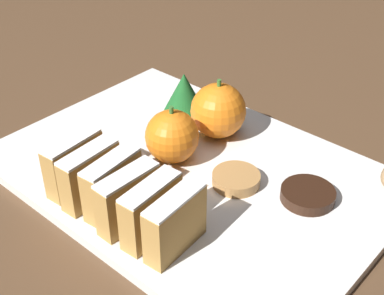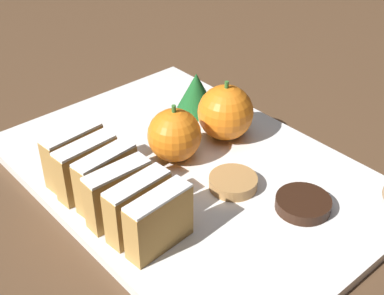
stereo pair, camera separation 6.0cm
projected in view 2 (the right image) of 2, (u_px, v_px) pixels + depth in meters
ground_plane at (192, 177)px, 0.62m from camera, size 6.00×6.00×0.00m
serving_platter at (192, 173)px, 0.62m from camera, size 0.31×0.44×0.01m
stollen_slice_front at (159, 221)px, 0.50m from camera, size 0.07×0.03×0.06m
stollen_slice_second at (139, 207)px, 0.51m from camera, size 0.07×0.03×0.06m
stollen_slice_third at (119, 194)px, 0.53m from camera, size 0.07×0.02×0.06m
stollen_slice_fourth at (106, 178)px, 0.55m from camera, size 0.07×0.03×0.06m
stollen_slice_fifth at (87, 168)px, 0.57m from camera, size 0.07×0.03×0.06m
stollen_slice_sixth at (74, 155)px, 0.58m from camera, size 0.07×0.03×0.06m
orange_near at (225, 112)px, 0.65m from camera, size 0.07×0.07×0.08m
orange_far at (177, 134)px, 0.62m from camera, size 0.06×0.06×0.07m
chocolate_cookie at (303, 204)px, 0.55m from camera, size 0.06×0.06×0.01m
gingerbread_cookie at (233, 182)px, 0.58m from camera, size 0.05×0.05×0.01m
evergreen_sprig at (196, 93)px, 0.71m from camera, size 0.06×0.06×0.06m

